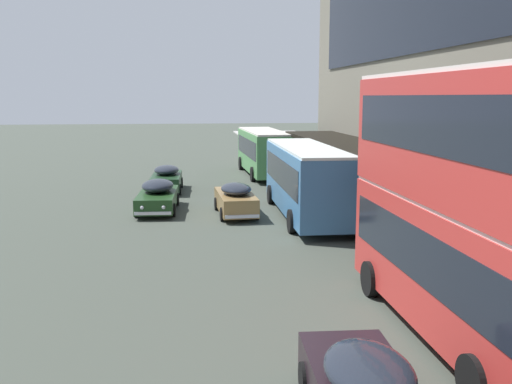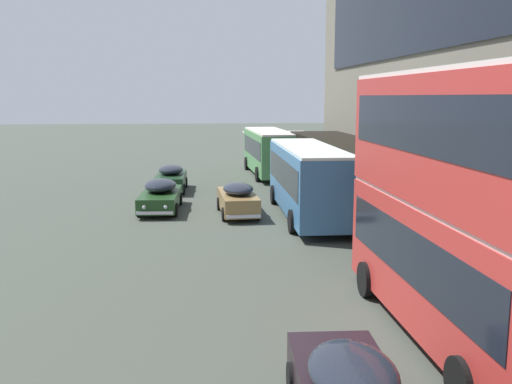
{
  "view_description": "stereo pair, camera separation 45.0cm",
  "coord_description": "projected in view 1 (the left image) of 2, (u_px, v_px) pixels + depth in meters",
  "views": [
    {
      "loc": [
        -2.05,
        -1.94,
        5.63
      ],
      "look_at": [
        0.74,
        19.86,
        1.95
      ],
      "focal_mm": 40.0,
      "sensor_mm": 36.0,
      "label": 1
    },
    {
      "loc": [
        -1.6,
        -1.99,
        5.63
      ],
      "look_at": [
        0.74,
        19.86,
        1.95
      ],
      "focal_mm": 40.0,
      "sensor_mm": 36.0,
      "label": 2
    }
  ],
  "objects": [
    {
      "name": "transit_bus_kerbside_front",
      "position": [
        264.0,
        150.0,
        41.12
      ],
      "size": [
        2.94,
        9.95,
        3.24
      ],
      "color": "#4F9250",
      "rests_on": "ground"
    },
    {
      "name": "transit_bus_kerbside_rear",
      "position": [
        471.0,
        199.0,
        12.88
      ],
      "size": [
        2.78,
        9.33,
        6.23
      ],
      "color": "#BB2F2B",
      "rests_on": "ground"
    },
    {
      "name": "transit_bus_kerbside_far",
      "position": [
        306.0,
        177.0,
        26.76
      ],
      "size": [
        2.84,
        10.29,
        3.35
      ],
      "color": "teal",
      "rests_on": "ground"
    },
    {
      "name": "sedan_second_near",
      "position": [
        167.0,
        179.0,
        34.26
      ],
      "size": [
        1.94,
        4.61,
        1.54
      ],
      "color": "#1C3920",
      "rests_on": "ground"
    },
    {
      "name": "sedan_second_mid",
      "position": [
        158.0,
        196.0,
        28.36
      ],
      "size": [
        2.1,
        4.98,
        1.55
      ],
      "color": "#1E401C",
      "rests_on": "ground"
    },
    {
      "name": "sedan_oncoming_front",
      "position": [
        236.0,
        199.0,
        27.33
      ],
      "size": [
        1.9,
        4.53,
        1.57
      ],
      "color": "olive",
      "rests_on": "ground"
    },
    {
      "name": "sedan_oncoming_rear",
      "position": [
        256.0,
        152.0,
        51.05
      ],
      "size": [
        1.86,
        4.96,
        1.55
      ],
      "color": "beige",
      "rests_on": "ground"
    },
    {
      "name": "street_lamp",
      "position": [
        399.0,
        144.0,
        21.89
      ],
      "size": [
        1.5,
        0.28,
        6.29
      ],
      "color": "#4C4C51",
      "rests_on": "sidewalk_kerb"
    }
  ]
}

